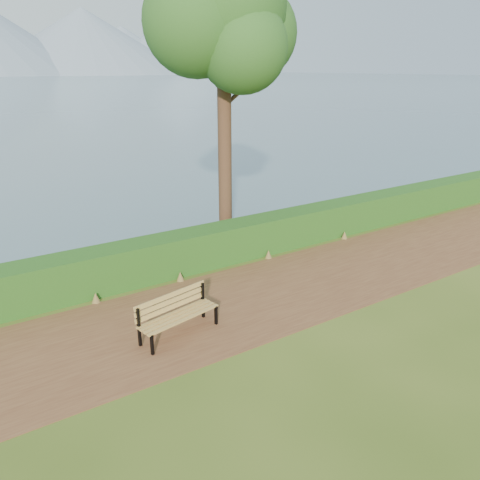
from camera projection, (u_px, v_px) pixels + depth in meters
ground at (265, 302)px, 10.55m from camera, size 140.00×140.00×0.00m
path at (257, 297)px, 10.78m from camera, size 40.00×3.40×0.01m
hedge at (208, 247)px, 12.42m from camera, size 32.00×0.85×1.00m
bench at (176, 312)px, 9.14m from camera, size 1.73×0.81×0.84m
tree at (223, 16)px, 12.11m from camera, size 4.36×3.64×8.38m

